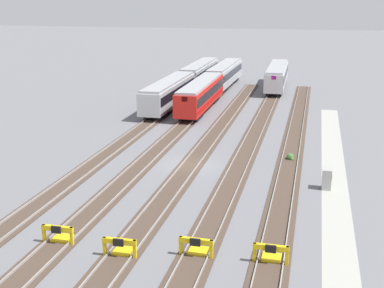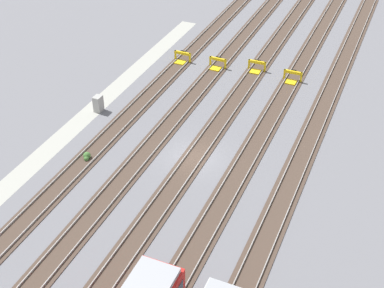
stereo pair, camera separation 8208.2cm
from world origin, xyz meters
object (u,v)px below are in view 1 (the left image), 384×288
subway_car_front_row_right_inner (277,76)px  weed_clump (290,157)px  subway_car_front_row_left_inner (201,94)px  bumper_stop_far_inner_track (60,234)px  subway_car_front_row_leftmost (225,74)px  subway_car_front_row_centre (200,73)px  electrical_cabinet (327,179)px  bumper_stop_near_inner_track (197,247)px  bumper_stop_nearest_track (271,253)px  bumper_stop_middle_track (121,247)px  subway_car_front_row_rightmost (169,93)px

subway_car_front_row_right_inner → weed_clump: 38.76m
subway_car_front_row_left_inner → bumper_stop_far_inner_track: size_ratio=9.00×
subway_car_front_row_leftmost → bumper_stop_far_inner_track: (-58.69, -0.05, -1.53)m
subway_car_front_row_leftmost → weed_clump: 40.53m
weed_clump → subway_car_front_row_centre: bearing=23.5°
electrical_cabinet → bumper_stop_near_inner_track: bearing=150.4°
subway_car_front_row_right_inner → bumper_stop_nearest_track: subway_car_front_row_right_inner is taller
subway_car_front_row_left_inner → bumper_stop_nearest_track: size_ratio=8.98×
bumper_stop_nearest_track → electrical_cabinet: bearing=-13.7°
bumper_stop_middle_track → weed_clump: (21.01, -8.42, -0.27)m
bumper_stop_near_inner_track → weed_clump: 20.43m
subway_car_front_row_leftmost → bumper_stop_middle_track: size_ratio=9.00×
subway_car_front_row_right_inner → bumper_stop_middle_track: (-59.50, 4.18, -1.53)m
subway_car_front_row_left_inner → bumper_stop_nearest_track: (-39.55, -12.59, -1.53)m
subway_car_front_row_rightmost → bumper_stop_near_inner_track: bearing=-162.3°
electrical_cabinet → subway_car_front_row_left_inner: bearing=30.4°
bumper_stop_middle_track → bumper_stop_far_inner_track: bearing=79.6°
subway_car_front_row_leftmost → bumper_stop_far_inner_track: bearing=-180.0°
subway_car_front_row_right_inner → bumper_stop_far_inner_track: bearing=171.9°
bumper_stop_far_inner_track → electrical_cabinet: bearing=-50.2°
bumper_stop_nearest_track → weed_clump: 19.85m
subway_car_front_row_right_inner → subway_car_front_row_leftmost: bearing=90.2°
subway_car_front_row_left_inner → subway_car_front_row_centre: (19.00, 4.28, 0.00)m
subway_car_front_row_centre → weed_clump: bearing=-156.5°
subway_car_front_row_left_inner → subway_car_front_row_centre: 19.48m
subway_car_front_row_centre → bumper_stop_far_inner_track: (-58.94, -4.23, -1.53)m
subway_car_front_row_right_inner → electrical_cabinet: (-45.59, -7.37, -1.24)m
subway_car_front_row_rightmost → bumper_stop_middle_track: subway_car_front_row_rightmost is taller
subway_car_front_row_leftmost → bumper_stop_near_inner_track: 59.08m
subway_car_front_row_leftmost → subway_car_front_row_centre: (0.24, 4.18, 0.00)m
bumper_stop_far_inner_track → weed_clump: (20.24, -12.63, -0.27)m
subway_car_front_row_right_inner → bumper_stop_middle_track: size_ratio=9.01×
subway_car_front_row_centre → bumper_stop_nearest_track: (-58.55, -16.87, -1.53)m
subway_car_front_row_left_inner → bumper_stop_far_inner_track: bearing=179.9°
subway_car_front_row_left_inner → bumper_stop_near_inner_track: bearing=-168.1°
bumper_stop_far_inner_track → subway_car_front_row_right_inner: bearing=-8.1°
subway_car_front_row_leftmost → subway_car_front_row_right_inner: size_ratio=1.00×
bumper_stop_far_inner_track → weed_clump: bumper_stop_far_inner_track is taller
bumper_stop_near_inner_track → subway_car_front_row_rightmost: bearing=17.7°
bumper_stop_near_inner_track → weed_clump: bearing=-11.9°
bumper_stop_far_inner_track → bumper_stop_nearest_track: bearing=-88.2°
subway_car_front_row_right_inner → bumper_stop_far_inner_track: subway_car_front_row_right_inner is taller
bumper_stop_nearest_track → bumper_stop_near_inner_track: same height
subway_car_front_row_rightmost → bumper_stop_nearest_track: subway_car_front_row_rightmost is taller
subway_car_front_row_rightmost → bumper_stop_nearest_track: 43.03m
bumper_stop_middle_track → weed_clump: 22.64m
subway_car_front_row_centre → bumper_stop_nearest_track: size_ratio=8.98×
weed_clump → bumper_stop_near_inner_track: bearing=168.1°
bumper_stop_middle_track → electrical_cabinet: electrical_cabinet is taller
subway_car_front_row_centre → bumper_stop_nearest_track: 60.95m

